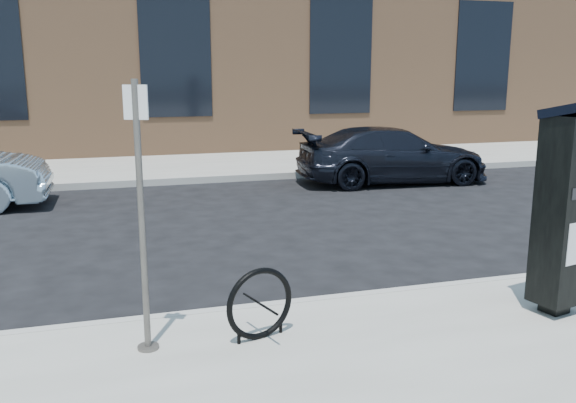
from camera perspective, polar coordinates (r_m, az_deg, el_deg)
name	(u,v)px	position (r m, az deg, el deg)	size (l,w,h in m)	color
ground	(310,312)	(6.70, 2.09, -10.26)	(120.00, 120.00, 0.00)	black
sidewalk_far	(172,149)	(20.12, -10.79, 4.86)	(60.00, 12.00, 0.15)	gray
curb_near	(311,306)	(6.66, 2.15, -9.72)	(60.00, 0.12, 0.16)	#9E9B93
curb_far	(200,180)	(14.25, -8.27, 2.01)	(60.00, 0.12, 0.16)	#9E9B93
building	(159,25)	(23.00, -12.02, 15.87)	(28.00, 10.05, 8.25)	#9A6946
parking_kiosk	(564,208)	(6.56, 24.40, -0.53)	(0.57, 0.52, 2.12)	black
sign_pole	(142,221)	(5.29, -13.53, -1.78)	(0.19, 0.19, 2.34)	#57524D
bike_rack	(260,304)	(5.61, -2.64, -9.57)	(0.67, 0.25, 0.68)	black
car_dark	(392,155)	(14.31, 9.74, 4.31)	(1.80, 4.44, 1.29)	black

